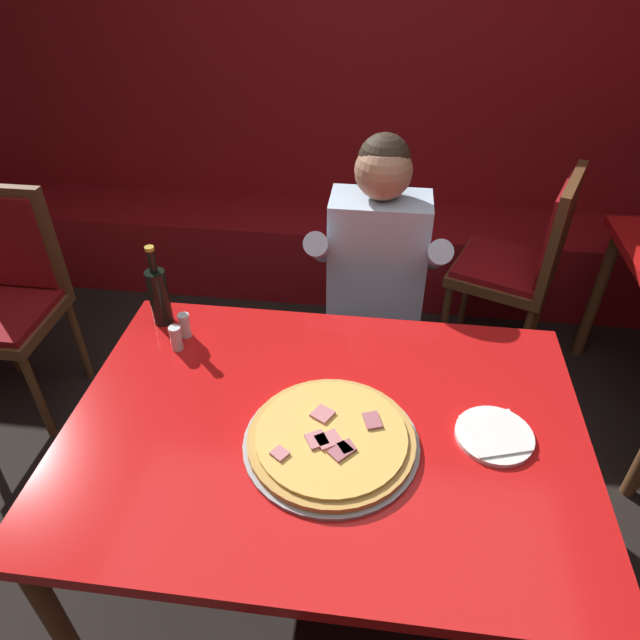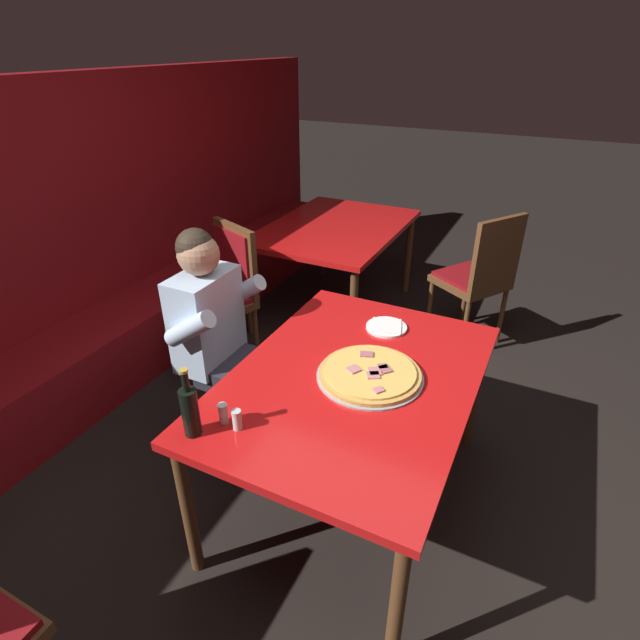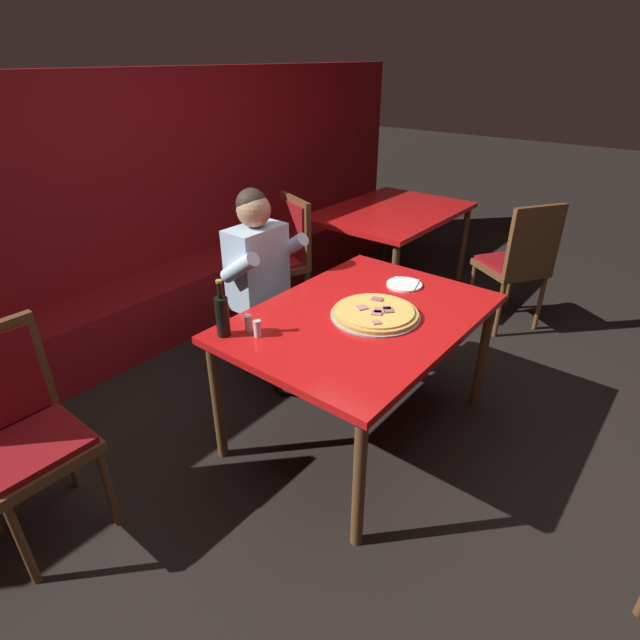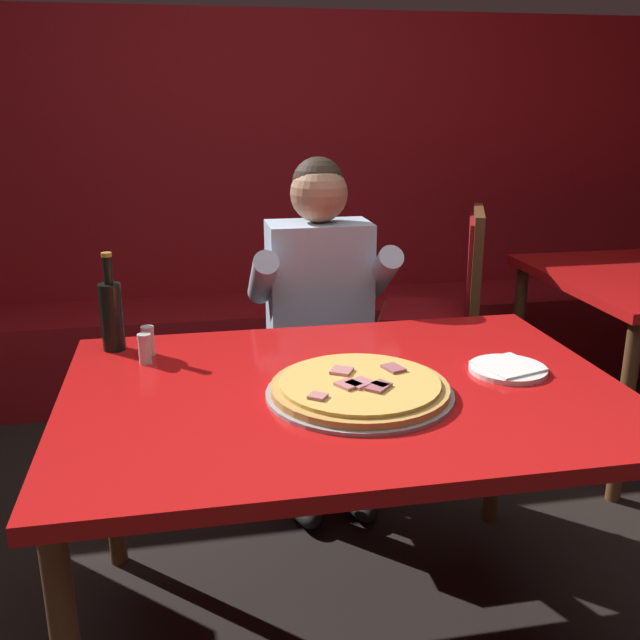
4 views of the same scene
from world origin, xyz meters
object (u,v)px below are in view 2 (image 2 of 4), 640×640
at_px(beer_bottle, 190,410).
at_px(dining_chair_by_booth, 223,287).
at_px(dining_chair_side_aisle, 480,272).
at_px(main_dining_table, 353,389).
at_px(plate_white_paper, 386,327).
at_px(diner_seated_blue_shirt, 221,335).
at_px(background_dining_table, 335,234).
at_px(pizza, 370,374).
at_px(shaker_oregano, 237,421).
at_px(shaker_black_pepper, 223,414).

distance_m(beer_bottle, dining_chair_by_booth, 1.65).
bearing_deg(dining_chair_side_aisle, main_dining_table, 172.44).
bearing_deg(plate_white_paper, dining_chair_side_aisle, -10.63).
bearing_deg(beer_bottle, diner_seated_blue_shirt, 29.21).
bearing_deg(dining_chair_by_booth, dining_chair_side_aisle, -55.92).
relative_size(main_dining_table, plate_white_paper, 6.83).
bearing_deg(background_dining_table, dining_chair_side_aisle, -91.07).
bearing_deg(plate_white_paper, pizza, -169.74).
bearing_deg(dining_chair_by_booth, diner_seated_blue_shirt, -144.11).
xyz_separation_m(shaker_oregano, diner_seated_blue_shirt, (0.61, 0.53, -0.10)).
height_order(beer_bottle, background_dining_table, beer_bottle).
distance_m(plate_white_paper, dining_chair_by_booth, 1.32).
height_order(main_dining_table, diner_seated_blue_shirt, diner_seated_blue_shirt).
relative_size(beer_bottle, background_dining_table, 0.21).
height_order(shaker_black_pepper, diner_seated_blue_shirt, diner_seated_blue_shirt).
height_order(pizza, shaker_black_pepper, shaker_black_pepper).
bearing_deg(diner_seated_blue_shirt, dining_chair_by_booth, 35.89).
relative_size(main_dining_table, beer_bottle, 4.91).
distance_m(main_dining_table, shaker_oregano, 0.59).
xyz_separation_m(dining_chair_side_aisle, background_dining_table, (0.02, 1.17, 0.09)).
distance_m(dining_chair_side_aisle, dining_chair_by_booth, 1.83).
bearing_deg(main_dining_table, background_dining_table, 27.05).
relative_size(shaker_oregano, dining_chair_by_booth, 0.09).
bearing_deg(shaker_oregano, dining_chair_side_aisle, -12.35).
relative_size(shaker_black_pepper, shaker_oregano, 1.00).
xyz_separation_m(main_dining_table, plate_white_paper, (0.46, 0.01, 0.08)).
bearing_deg(dining_chair_by_booth, shaker_oregano, -141.61).
bearing_deg(pizza, dining_chair_side_aisle, -5.56).
height_order(beer_bottle, dining_chair_by_booth, beer_bottle).
relative_size(plate_white_paper, shaker_oregano, 2.44).
bearing_deg(diner_seated_blue_shirt, plate_white_paper, -65.63).
xyz_separation_m(plate_white_paper, background_dining_table, (1.36, 0.92, -0.08)).
distance_m(plate_white_paper, dining_chair_side_aisle, 1.37).
distance_m(shaker_black_pepper, dining_chair_by_booth, 1.60).
bearing_deg(plate_white_paper, beer_bottle, 159.88).
bearing_deg(background_dining_table, pizza, -151.00).
relative_size(main_dining_table, pizza, 3.04).
xyz_separation_m(shaker_black_pepper, diner_seated_blue_shirt, (0.61, 0.46, -0.10)).
relative_size(plate_white_paper, shaker_black_pepper, 2.44).
xyz_separation_m(shaker_oregano, dining_chair_by_booth, (1.28, 1.01, -0.21)).
distance_m(plate_white_paper, shaker_oregano, 1.00).
bearing_deg(plate_white_paper, shaker_black_pepper, 161.51).
distance_m(beer_bottle, diner_seated_blue_shirt, 0.83).
relative_size(dining_chair_side_aisle, dining_chair_by_booth, 1.02).
bearing_deg(main_dining_table, dining_chair_side_aisle, -7.56).
height_order(main_dining_table, pizza, pizza).
distance_m(plate_white_paper, shaker_black_pepper, 1.02).
xyz_separation_m(main_dining_table, shaker_black_pepper, (-0.50, 0.33, 0.11)).
distance_m(pizza, diner_seated_blue_shirt, 0.87).
bearing_deg(shaker_oregano, shaker_black_pepper, 84.50).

